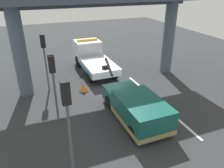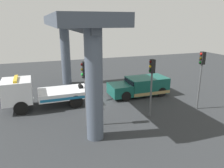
# 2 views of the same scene
# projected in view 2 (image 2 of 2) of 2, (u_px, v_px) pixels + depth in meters

# --- Properties ---
(ground_plane) EXTENTS (60.00, 40.00, 0.10)m
(ground_plane) POSITION_uv_depth(u_px,v_px,m) (93.00, 101.00, 18.14)
(ground_plane) COLOR #2D3033
(lane_stripe_west) EXTENTS (2.60, 0.16, 0.01)m
(lane_stripe_west) POSITION_uv_depth(u_px,v_px,m) (145.00, 86.00, 22.11)
(lane_stripe_west) COLOR silver
(lane_stripe_west) RESTS_ON ground
(lane_stripe_mid) EXTENTS (2.60, 0.16, 0.01)m
(lane_stripe_mid) POSITION_uv_depth(u_px,v_px,m) (87.00, 92.00, 20.24)
(lane_stripe_mid) COLOR silver
(lane_stripe_mid) RESTS_ON ground
(lane_stripe_east) EXTENTS (2.60, 0.16, 0.01)m
(lane_stripe_east) POSITION_uv_depth(u_px,v_px,m) (18.00, 99.00, 18.36)
(lane_stripe_east) COLOR silver
(lane_stripe_east) RESTS_ON ground
(tow_truck_white) EXTENTS (7.27, 2.47, 2.46)m
(tow_truck_white) POSITION_uv_depth(u_px,v_px,m) (38.00, 92.00, 16.43)
(tow_truck_white) COLOR white
(tow_truck_white) RESTS_ON ground
(towed_van_green) EXTENTS (5.22, 2.27, 1.58)m
(towed_van_green) POSITION_uv_depth(u_px,v_px,m) (141.00, 87.00, 19.28)
(towed_van_green) COLOR #145147
(towed_van_green) RESTS_ON ground
(overpass_structure) EXTENTS (3.60, 13.66, 6.82)m
(overpass_structure) POSITION_uv_depth(u_px,v_px,m) (74.00, 31.00, 16.10)
(overpass_structure) COLOR #4C5666
(overpass_structure) RESTS_ON ground
(traffic_light_near) EXTENTS (0.39, 0.32, 4.32)m
(traffic_light_near) POSITION_uv_depth(u_px,v_px,m) (201.00, 68.00, 15.56)
(traffic_light_near) COLOR #515456
(traffic_light_near) RESTS_ON ground
(traffic_light_far) EXTENTS (0.39, 0.32, 4.01)m
(traffic_light_far) POSITION_uv_depth(u_px,v_px,m) (152.00, 75.00, 14.37)
(traffic_light_far) COLOR #515456
(traffic_light_far) RESTS_ON ground
(traffic_light_mid) EXTENTS (0.39, 0.32, 4.12)m
(traffic_light_mid) POSITION_uv_depth(u_px,v_px,m) (85.00, 80.00, 12.94)
(traffic_light_mid) COLOR #515456
(traffic_light_mid) RESTS_ON ground
(traffic_cone_orange) EXTENTS (0.56, 0.56, 0.67)m
(traffic_cone_orange) POSITION_uv_depth(u_px,v_px,m) (97.00, 106.00, 16.21)
(traffic_cone_orange) COLOR orange
(traffic_cone_orange) RESTS_ON ground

